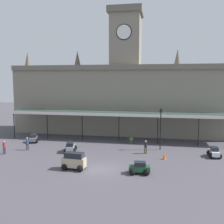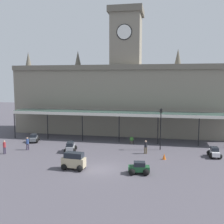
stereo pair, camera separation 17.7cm
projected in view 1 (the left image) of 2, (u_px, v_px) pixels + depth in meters
The scene contains 14 objects.
ground_plane at pixel (101, 169), 26.75m from camera, with size 140.00×140.00×0.00m, color #4B4750.
station_building at pixel (125, 95), 44.28m from camera, with size 37.39×7.29×20.59m.
entrance_canopy at pixel (120, 113), 38.83m from camera, with size 33.42×3.26×4.34m.
car_silver_estate at pixel (70, 147), 33.03m from camera, with size 1.86×2.39×1.27m.
car_green_sedan at pixel (139, 169), 25.31m from camera, with size 2.14×1.67×1.19m.
car_beige_van at pixel (74, 162), 26.48m from camera, with size 2.47×1.72×1.77m.
car_grey_sedan at pixel (33, 139), 38.07m from camera, with size 1.89×2.22×1.19m.
car_white_sedan at pixel (214, 153), 30.79m from camera, with size 1.53×2.06×1.19m.
pedestrian_crossing_forecourt at pixel (27, 143), 33.79m from camera, with size 0.34×0.35×1.67m.
pedestrian_near_entrance at pixel (4, 147), 31.99m from camera, with size 0.34×0.39×1.67m.
pedestrian_beside_cars at pixel (146, 146), 32.13m from camera, with size 0.37×0.34×1.67m.
victorian_lamppost at pixel (161, 124), 33.66m from camera, with size 0.30×0.30×5.48m.
traffic_cone at pixel (164, 156), 29.92m from camera, with size 0.40×0.40×0.70m, color orange.
planter_by_canopy at pixel (131, 140), 37.34m from camera, with size 0.60×0.60×0.96m.
Camera 1 is at (5.76, -25.20, 9.09)m, focal length 41.85 mm.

